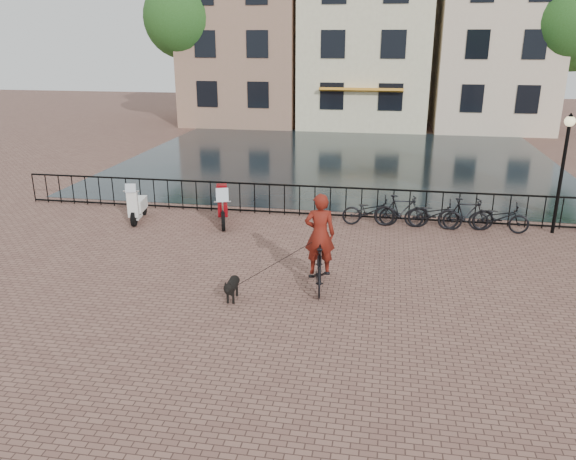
% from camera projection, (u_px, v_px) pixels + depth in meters
% --- Properties ---
extents(ground, '(100.00, 100.00, 0.00)m').
position_uv_depth(ground, '(261.00, 338.00, 10.83)').
color(ground, brown).
rests_on(ground, ground).
extents(canal_water, '(20.00, 20.00, 0.00)m').
position_uv_depth(canal_water, '(340.00, 159.00, 26.96)').
color(canal_water, black).
rests_on(canal_water, ground).
extents(railing, '(20.00, 0.05, 1.02)m').
position_uv_depth(railing, '(315.00, 201.00, 18.13)').
color(railing, black).
rests_on(railing, ground).
extents(canal_house_left, '(7.50, 9.00, 12.80)m').
position_uv_depth(canal_house_left, '(248.00, 25.00, 37.97)').
color(canal_house_left, '#967257').
rests_on(canal_house_left, ground).
extents(canal_house_mid, '(8.00, 9.50, 11.80)m').
position_uv_depth(canal_house_mid, '(367.00, 32.00, 36.81)').
color(canal_house_mid, beige).
rests_on(canal_house_mid, ground).
extents(canal_house_right, '(7.00, 9.00, 13.30)m').
position_uv_depth(canal_house_right, '(495.00, 19.00, 35.26)').
color(canal_house_right, beige).
rests_on(canal_house_right, ground).
extents(tree_far_left, '(5.04, 5.04, 9.27)m').
position_uv_depth(tree_far_left, '(183.00, 18.00, 35.64)').
color(tree_far_left, black).
rests_on(tree_far_left, ground).
extents(tree_far_right, '(4.76, 4.76, 8.76)m').
position_uv_depth(tree_far_right, '(568.00, 23.00, 31.98)').
color(tree_far_right, black).
rests_on(tree_far_right, ground).
extents(lamp_post, '(0.30, 0.30, 3.45)m').
position_uv_depth(lamp_post, '(565.00, 154.00, 15.97)').
color(lamp_post, black).
rests_on(lamp_post, ground).
extents(cyclist, '(0.89, 1.98, 2.64)m').
position_uv_depth(cyclist, '(320.00, 247.00, 12.72)').
color(cyclist, black).
rests_on(cyclist, ground).
extents(dog, '(0.31, 0.84, 0.56)m').
position_uv_depth(dog, '(232.00, 288.00, 12.34)').
color(dog, black).
rests_on(dog, ground).
extents(motorcycle, '(1.01, 1.97, 1.37)m').
position_uv_depth(motorcycle, '(222.00, 202.00, 17.39)').
color(motorcycle, maroon).
rests_on(motorcycle, ground).
extents(scooter, '(0.67, 1.55, 1.39)m').
position_uv_depth(scooter, '(138.00, 199.00, 17.65)').
color(scooter, white).
rests_on(scooter, ground).
extents(parked_bike_0, '(1.76, 0.75, 0.90)m').
position_uv_depth(parked_bike_0, '(370.00, 211.00, 17.29)').
color(parked_bike_0, black).
rests_on(parked_bike_0, ground).
extents(parked_bike_1, '(1.68, 0.53, 1.00)m').
position_uv_depth(parked_bike_1, '(402.00, 211.00, 17.12)').
color(parked_bike_1, black).
rests_on(parked_bike_1, ground).
extents(parked_bike_2, '(1.75, 0.70, 0.90)m').
position_uv_depth(parked_bike_2, '(433.00, 214.00, 16.98)').
color(parked_bike_2, black).
rests_on(parked_bike_2, ground).
extents(parked_bike_3, '(1.70, 0.63, 1.00)m').
position_uv_depth(parked_bike_3, '(466.00, 214.00, 16.81)').
color(parked_bike_3, black).
rests_on(parked_bike_3, ground).
extents(parked_bike_4, '(1.77, 0.78, 0.90)m').
position_uv_depth(parked_bike_4, '(499.00, 217.00, 16.67)').
color(parked_bike_4, black).
rests_on(parked_bike_4, ground).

